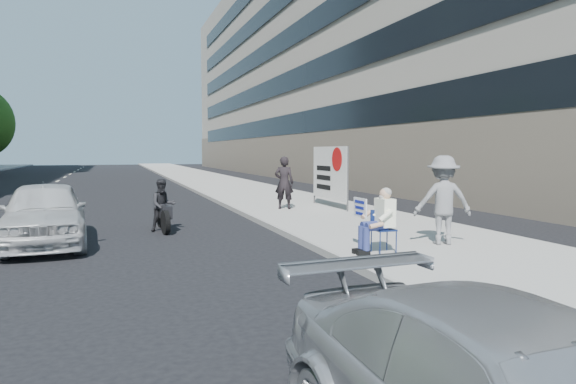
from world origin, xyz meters
name	(u,v)px	position (x,y,z in m)	size (l,w,h in m)	color
ground	(268,268)	(0.00, 0.00, 0.00)	(160.00, 160.00, 0.00)	black
near_sidewalk	(235,188)	(4.00, 20.00, 0.07)	(5.00, 120.00, 0.15)	#A4A19A
near_building	(349,61)	(17.00, 32.00, 10.00)	(14.00, 70.00, 20.00)	gray
seated_protester	(378,217)	(2.29, -0.04, 0.87)	(0.83, 1.11, 1.31)	navy
jogger	(443,200)	(4.10, 0.37, 1.12)	(1.25, 0.72, 1.94)	slate
pedestrian_woman	(284,183)	(3.01, 8.01, 1.08)	(0.68, 0.44, 1.86)	black
protest_banner	(330,173)	(4.78, 8.10, 1.40)	(0.08, 3.06, 2.20)	#4C4C4C
white_sedan_near	(44,213)	(-4.21, 3.91, 0.75)	(1.77, 4.40, 1.50)	silver
motorcycle	(163,208)	(-1.42, 5.21, 0.64)	(0.76, 2.05, 1.42)	black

